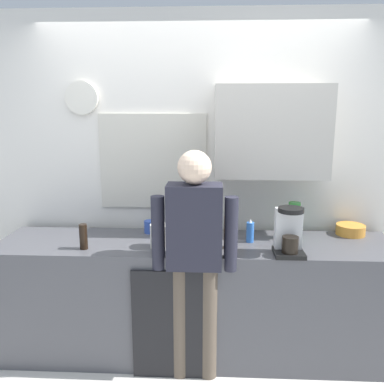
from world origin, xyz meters
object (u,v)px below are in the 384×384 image
Objects in this scene: person_at_sink at (194,248)px; bottle_dark_sauce at (83,237)px; storage_canister at (160,236)px; cup_blue_mug at (150,227)px; dish_soap at (250,232)px; bottle_clear_soda at (294,220)px; mixing_bowl at (350,230)px; coffee_maker at (289,233)px; bottle_amber_beer at (228,232)px.

bottle_dark_sauce is at bearing 160.66° from person_at_sink.
storage_canister is (0.53, 0.06, -0.01)m from bottle_dark_sauce.
dish_soap is (0.78, -0.18, 0.03)m from cup_blue_mug.
mixing_bowl is (0.47, 0.10, -0.10)m from bottle_clear_soda.
bottle_dark_sauce is at bearing -136.38° from cup_blue_mug.
mixing_bowl is 1.32m from person_at_sink.
bottle_clear_soda is 1.12m from cup_blue_mug.
cup_blue_mug reaches higher than mixing_bowl.
dish_soap is (-0.24, 0.23, -0.07)m from coffee_maker.
person_at_sink is at bearing -140.55° from dish_soap.
bottle_clear_soda is at bearing 25.56° from bottle_amber_beer.
mixing_bowl is at bearing 14.81° from dish_soap.
bottle_clear_soda is (0.51, 0.24, 0.02)m from bottle_amber_beer.
coffee_maker is 0.65m from person_at_sink.
bottle_amber_beer is 0.69m from cup_blue_mug.
bottle_amber_beer is 0.56m from bottle_clear_soda.
dish_soap is at bearing 38.55° from bottle_amber_beer.
storage_canister is (-0.99, -0.26, -0.05)m from bottle_clear_soda.
dish_soap is 0.11× the size of person_at_sink.
bottle_clear_soda is 0.86m from person_at_sink.
person_at_sink reaches higher than bottle_dark_sauce.
person_at_sink is at bearing -8.83° from bottle_dark_sauce.
bottle_dark_sauce is 0.54m from storage_canister.
dish_soap is 0.52m from person_at_sink.
coffee_maker reaches higher than storage_canister.
person_at_sink reaches higher than storage_canister.
dish_soap is at bearing 136.21° from coffee_maker.
mixing_bowl is (0.97, 0.35, -0.07)m from bottle_amber_beer.
coffee_maker is at bearing -13.01° from bottle_amber_beer.
cup_blue_mug is 0.63m from person_at_sink.
storage_canister is (-0.89, 0.08, -0.06)m from coffee_maker.
coffee_maker is 1.43× the size of bottle_amber_beer.
bottle_dark_sauce is at bearing 179.12° from coffee_maker.
person_at_sink is at bearing -149.38° from bottle_clear_soda.
cup_blue_mug is (-1.11, 0.07, -0.09)m from bottle_clear_soda.
cup_blue_mug is at bearing 116.12° from person_at_sink.
bottle_amber_beer is at bearing -160.38° from mixing_bowl.
bottle_clear_soda is 0.49m from mixing_bowl.
dish_soap is at bearing 9.87° from bottle_dark_sauce.
storage_canister is at bearing -165.41° from bottle_clear_soda.
mixing_bowl is (1.98, 0.42, -0.05)m from bottle_dark_sauce.
bottle_clear_soda is 1.27× the size of mixing_bowl.
bottle_clear_soda reaches higher than mixing_bowl.
bottle_clear_soda reaches higher than bottle_dark_sauce.
cup_blue_mug is (-1.01, 0.41, -0.10)m from coffee_maker.
person_at_sink is (-0.74, -0.44, -0.08)m from bottle_clear_soda.
storage_canister is at bearing 6.08° from bottle_dark_sauce.
bottle_dark_sauce is (-1.42, 0.02, -0.06)m from coffee_maker.
mixing_bowl is (1.58, 0.03, -0.01)m from cup_blue_mug.
bottle_amber_beer reaches higher than cup_blue_mug.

